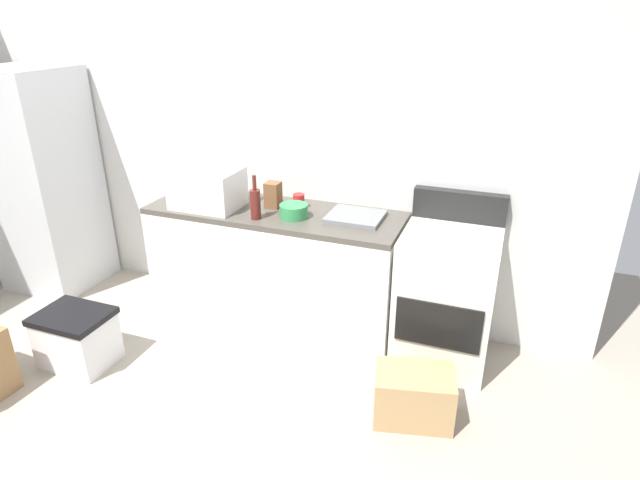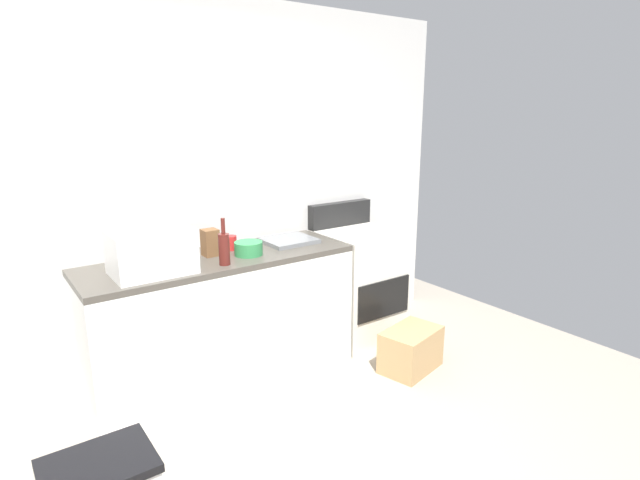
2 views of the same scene
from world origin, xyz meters
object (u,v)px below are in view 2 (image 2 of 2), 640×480
at_px(mixing_bowl, 248,248).
at_px(wine_bottle, 224,248).
at_px(microwave, 151,251).
at_px(coffee_mug, 231,243).
at_px(stove_oven, 358,283).
at_px(knife_block, 210,243).
at_px(cardboard_box_small, 411,349).

bearing_deg(mixing_bowl, wine_bottle, -154.14).
bearing_deg(microwave, coffee_mug, 18.03).
relative_size(stove_oven, coffee_mug, 11.00).
height_order(coffee_mug, knife_block, knife_block).
distance_m(stove_oven, cardboard_box_small, 0.74).
bearing_deg(cardboard_box_small, wine_bottle, 158.31).
distance_m(stove_oven, wine_bottle, 1.39).
xyz_separation_m(knife_block, cardboard_box_small, (1.20, -0.72, -0.84)).
height_order(coffee_mug, cardboard_box_small, coffee_mug).
xyz_separation_m(microwave, wine_bottle, (0.42, -0.10, -0.03)).
height_order(microwave, knife_block, microwave).
bearing_deg(knife_block, cardboard_box_small, -31.20).
distance_m(wine_bottle, cardboard_box_small, 1.56).
bearing_deg(microwave, cardboard_box_small, -19.45).
relative_size(stove_oven, mixing_bowl, 5.79).
bearing_deg(cardboard_box_small, coffee_mug, 142.86).
xyz_separation_m(microwave, knife_block, (0.44, 0.15, -0.05)).
height_order(microwave, cardboard_box_small, microwave).
bearing_deg(stove_oven, mixing_bowl, -175.56).
bearing_deg(cardboard_box_small, knife_block, 148.80).
xyz_separation_m(stove_oven, mixing_bowl, (-1.04, -0.08, 0.48)).
bearing_deg(coffee_mug, microwave, -161.97).
bearing_deg(microwave, wine_bottle, -12.71).
height_order(coffee_mug, mixing_bowl, coffee_mug).
xyz_separation_m(knife_block, mixing_bowl, (0.21, -0.13, -0.04)).
bearing_deg(wine_bottle, knife_block, 86.83).
relative_size(wine_bottle, knife_block, 1.67).
bearing_deg(wine_bottle, mixing_bowl, 25.86).
xyz_separation_m(wine_bottle, knife_block, (0.01, 0.24, -0.02)).
xyz_separation_m(stove_oven, knife_block, (-1.25, 0.05, 0.52)).
xyz_separation_m(coffee_mug, mixing_bowl, (0.04, -0.18, -0.00)).
height_order(knife_block, mixing_bowl, knife_block).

